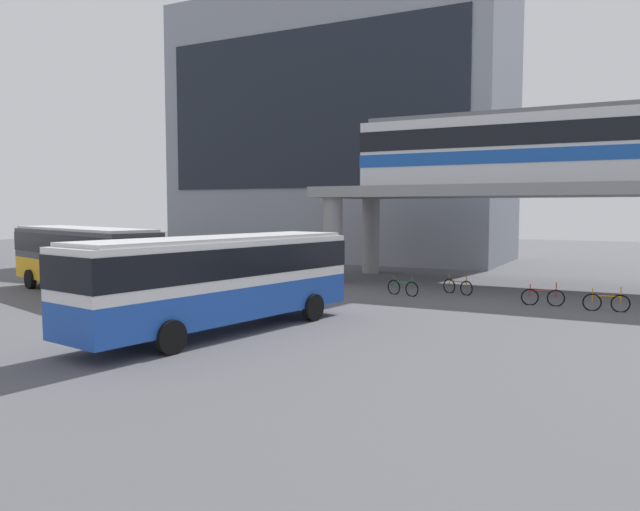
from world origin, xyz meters
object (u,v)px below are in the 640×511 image
station_building (339,131)px  bus_secondary (83,253)px  bicycle_brown (458,287)px  bicycle_red (543,297)px  bicycle_green (403,288)px  train (564,146)px  bus_main (219,273)px  bicycle_orange (606,303)px

station_building → bus_secondary: (-1.76, -25.46, -8.60)m
bicycle_brown → bicycle_red: bearing=-23.4°
bus_secondary → bicycle_green: size_ratio=6.50×
train → bicycle_red: train is taller
bus_main → bicycle_green: (2.54, 11.09, -1.63)m
bus_main → bus_secondary: 12.61m
bus_main → bicycle_green: 11.49m
bicycle_red → station_building: bearing=134.4°
bus_main → bus_secondary: same height
station_building → bicycle_green: bearing=-56.8°
bus_secondary → bicycle_brown: bus_secondary is taller
bicycle_red → bicycle_green: bearing=178.4°
station_building → bus_secondary: bearing=-93.9°
bus_secondary → bicycle_red: (20.63, 6.22, -1.63)m
bus_main → bicycle_red: (8.92, 10.91, -1.63)m
bus_main → bicycle_brown: size_ratio=6.84×
train → bus_main: bearing=-117.5°
train → bicycle_green: 11.25m
bicycle_orange → bicycle_brown: size_ratio=1.08×
bus_secondary → bicycle_green: bus_secondary is taller
train → bus_secondary: 24.71m
bicycle_green → bicycle_orange: (8.86, -0.57, 0.00)m
station_building → train: bearing=-34.5°
bicycle_brown → bus_main: bearing=-110.6°
bus_secondary → bicycle_red: 21.61m
bus_main → bicycle_red: size_ratio=6.39×
bicycle_green → bus_main: bearing=-102.9°
train → bicycle_red: size_ratio=12.10×
bus_secondary → bicycle_brown: bearing=26.0°
bicycle_orange → bicycle_brown: 6.98m
train → bus_secondary: size_ratio=1.90×
bicycle_red → bicycle_orange: size_ratio=0.99×
bicycle_orange → bicycle_brown: same height
bicycle_green → bicycle_brown: size_ratio=1.05×
station_building → bicycle_red: station_building is taller
bicycle_green → bicycle_orange: same height
bus_secondary → bicycle_orange: size_ratio=6.34×
station_building → bus_secondary: 26.93m
bicycle_red → bus_secondary: bearing=-163.2°
train → bicycle_orange: (2.47, -6.65, -6.97)m
bus_secondary → bicycle_brown: size_ratio=6.83×
train → bicycle_red: bearing=-90.1°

